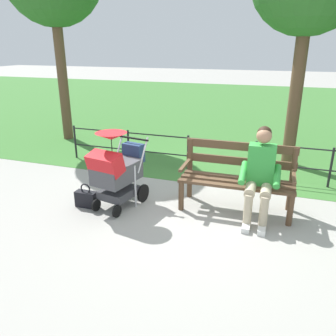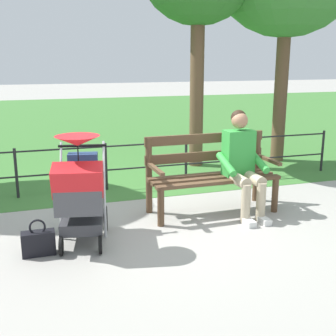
{
  "view_description": "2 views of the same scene",
  "coord_description": "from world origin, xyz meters",
  "px_view_note": "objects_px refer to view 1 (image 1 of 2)",
  "views": [
    {
      "loc": [
        -1.0,
        4.5,
        2.28
      ],
      "look_at": [
        0.49,
        0.16,
        0.6
      ],
      "focal_mm": 36.15,
      "sensor_mm": 36.0,
      "label": 1
    },
    {
      "loc": [
        1.62,
        4.73,
        1.88
      ],
      "look_at": [
        0.19,
        0.23,
        0.69
      ],
      "focal_mm": 46.51,
      "sensor_mm": 36.0,
      "label": 2
    }
  ],
  "objects_px": {
    "person_on_bench": "(260,172)",
    "stroller": "(116,169)",
    "park_bench": "(238,174)",
    "handbag": "(86,199)"
  },
  "relations": [
    {
      "from": "park_bench",
      "to": "handbag",
      "type": "xyz_separation_m",
      "value": [
        2.11,
        0.7,
        -0.4
      ]
    },
    {
      "from": "person_on_bench",
      "to": "stroller",
      "type": "bearing_deg",
      "value": 9.13
    },
    {
      "from": "park_bench",
      "to": "stroller",
      "type": "height_order",
      "value": "stroller"
    },
    {
      "from": "stroller",
      "to": "handbag",
      "type": "relative_size",
      "value": 3.11
    },
    {
      "from": "park_bench",
      "to": "handbag",
      "type": "bearing_deg",
      "value": 18.28
    },
    {
      "from": "park_bench",
      "to": "person_on_bench",
      "type": "bearing_deg",
      "value": 145.21
    },
    {
      "from": "person_on_bench",
      "to": "handbag",
      "type": "distance_m",
      "value": 2.53
    },
    {
      "from": "person_on_bench",
      "to": "park_bench",
      "type": "bearing_deg",
      "value": -34.79
    },
    {
      "from": "person_on_bench",
      "to": "stroller",
      "type": "xyz_separation_m",
      "value": [
        1.98,
        0.32,
        -0.08
      ]
    },
    {
      "from": "person_on_bench",
      "to": "handbag",
      "type": "height_order",
      "value": "person_on_bench"
    }
  ]
}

